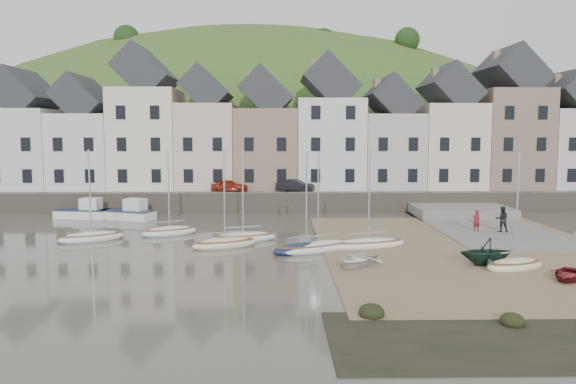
{
  "coord_description": "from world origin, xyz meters",
  "views": [
    {
      "loc": [
        -0.75,
        -33.94,
        7.2
      ],
      "look_at": [
        0.0,
        6.0,
        3.0
      ],
      "focal_mm": 35.29,
      "sensor_mm": 36.0,
      "label": 1
    }
  ],
  "objects_px": {
    "sailboat_0": "(92,237)",
    "rowboat_green": "(486,251)",
    "rowboat_white": "(356,260)",
    "person_dark": "(502,219)",
    "person_red": "(476,221)",
    "car_right": "(295,186)",
    "rowboat_red": "(568,274)",
    "car_left": "(229,186)"
  },
  "relations": [
    {
      "from": "sailboat_0",
      "to": "rowboat_green",
      "type": "height_order",
      "value": "sailboat_0"
    },
    {
      "from": "sailboat_0",
      "to": "person_dark",
      "type": "distance_m",
      "value": 28.63
    },
    {
      "from": "rowboat_red",
      "to": "rowboat_green",
      "type": "bearing_deg",
      "value": 168.58
    },
    {
      "from": "rowboat_white",
      "to": "rowboat_green",
      "type": "bearing_deg",
      "value": 39.74
    },
    {
      "from": "sailboat_0",
      "to": "car_left",
      "type": "xyz_separation_m",
      "value": [
        7.88,
        15.94,
        1.94
      ]
    },
    {
      "from": "person_dark",
      "to": "car_left",
      "type": "xyz_separation_m",
      "value": [
        -20.65,
        13.69,
        1.16
      ]
    },
    {
      "from": "person_red",
      "to": "car_right",
      "type": "distance_m",
      "value": 18.49
    },
    {
      "from": "car_left",
      "to": "car_right",
      "type": "relative_size",
      "value": 0.97
    },
    {
      "from": "rowboat_white",
      "to": "person_red",
      "type": "bearing_deg",
      "value": 85.15
    },
    {
      "from": "rowboat_red",
      "to": "car_left",
      "type": "relative_size",
      "value": 0.74
    },
    {
      "from": "rowboat_green",
      "to": "rowboat_red",
      "type": "height_order",
      "value": "rowboat_green"
    },
    {
      "from": "person_red",
      "to": "car_right",
      "type": "bearing_deg",
      "value": -63.72
    },
    {
      "from": "person_red",
      "to": "person_dark",
      "type": "height_order",
      "value": "person_dark"
    },
    {
      "from": "rowboat_green",
      "to": "car_right",
      "type": "xyz_separation_m",
      "value": [
        -9.57,
        23.61,
        1.39
      ]
    },
    {
      "from": "car_right",
      "to": "car_left",
      "type": "bearing_deg",
      "value": 105.55
    },
    {
      "from": "rowboat_white",
      "to": "rowboat_red",
      "type": "distance_m",
      "value": 10.4
    },
    {
      "from": "sailboat_0",
      "to": "rowboat_white",
      "type": "bearing_deg",
      "value": -24.56
    },
    {
      "from": "sailboat_0",
      "to": "car_right",
      "type": "height_order",
      "value": "sailboat_0"
    },
    {
      "from": "sailboat_0",
      "to": "rowboat_green",
      "type": "bearing_deg",
      "value": -17.91
    },
    {
      "from": "rowboat_green",
      "to": "person_dark",
      "type": "xyz_separation_m",
      "value": [
        4.82,
        9.92,
        0.23
      ]
    },
    {
      "from": "rowboat_green",
      "to": "car_right",
      "type": "distance_m",
      "value": 25.51
    },
    {
      "from": "rowboat_white",
      "to": "person_red",
      "type": "xyz_separation_m",
      "value": [
        10.08,
        10.12,
        0.52
      ]
    },
    {
      "from": "car_right",
      "to": "rowboat_green",
      "type": "bearing_deg",
      "value": -142.39
    },
    {
      "from": "rowboat_white",
      "to": "rowboat_red",
      "type": "relative_size",
      "value": 1.17
    },
    {
      "from": "sailboat_0",
      "to": "person_red",
      "type": "relative_size",
      "value": 4.05
    },
    {
      "from": "sailboat_0",
      "to": "person_red",
      "type": "xyz_separation_m",
      "value": [
        26.77,
        2.49,
        0.64
      ]
    },
    {
      "from": "person_red",
      "to": "person_dark",
      "type": "distance_m",
      "value": 1.79
    },
    {
      "from": "sailboat_0",
      "to": "person_dark",
      "type": "bearing_deg",
      "value": 4.52
    },
    {
      "from": "rowboat_white",
      "to": "rowboat_green",
      "type": "distance_m",
      "value": 7.04
    },
    {
      "from": "sailboat_0",
      "to": "person_dark",
      "type": "relative_size",
      "value": 3.44
    },
    {
      "from": "car_right",
      "to": "sailboat_0",
      "type": "bearing_deg",
      "value": 153.97
    },
    {
      "from": "rowboat_white",
      "to": "rowboat_red",
      "type": "bearing_deg",
      "value": 22.45
    },
    {
      "from": "car_left",
      "to": "rowboat_red",
      "type": "bearing_deg",
      "value": -155.43
    },
    {
      "from": "sailboat_0",
      "to": "rowboat_red",
      "type": "bearing_deg",
      "value": -22.03
    },
    {
      "from": "car_left",
      "to": "car_right",
      "type": "distance_m",
      "value": 6.26
    },
    {
      "from": "rowboat_white",
      "to": "person_dark",
      "type": "xyz_separation_m",
      "value": [
        11.84,
        9.88,
        0.66
      ]
    },
    {
      "from": "rowboat_green",
      "to": "car_left",
      "type": "bearing_deg",
      "value": -150.37
    },
    {
      "from": "rowboat_red",
      "to": "person_dark",
      "type": "xyz_separation_m",
      "value": [
        1.93,
        13.02,
        0.71
      ]
    },
    {
      "from": "person_dark",
      "to": "rowboat_white",
      "type": "bearing_deg",
      "value": 51.56
    },
    {
      "from": "rowboat_red",
      "to": "person_dark",
      "type": "bearing_deg",
      "value": 117.21
    },
    {
      "from": "sailboat_0",
      "to": "person_dark",
      "type": "xyz_separation_m",
      "value": [
        28.53,
        2.26,
        0.78
      ]
    },
    {
      "from": "rowboat_green",
      "to": "person_dark",
      "type": "bearing_deg",
      "value": 149.88
    }
  ]
}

